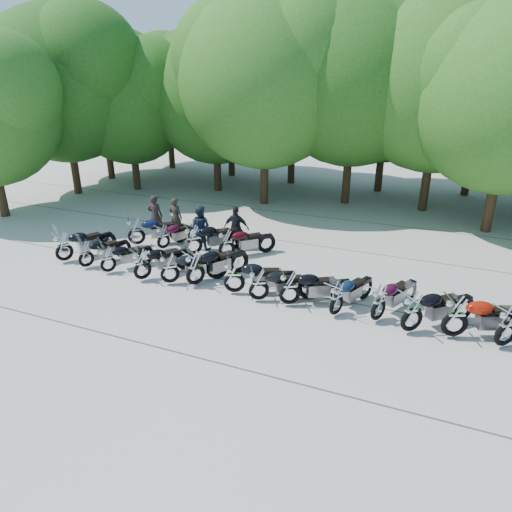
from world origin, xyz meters
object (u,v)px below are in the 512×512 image
at_px(motorcycle_10, 379,302).
at_px(motorcycle_16, 193,239).
at_px(motorcycle_0, 63,246).
at_px(rider_3, 176,217).
at_px(rider_0, 155,216).
at_px(motorcycle_4, 170,267).
at_px(motorcycle_14, 136,230).
at_px(motorcycle_8, 290,287).
at_px(motorcycle_5, 195,267).
at_px(motorcycle_11, 413,311).
at_px(motorcycle_3, 142,263).
at_px(motorcycle_17, 227,242).
at_px(motorcycle_12, 456,315).
at_px(rider_2, 236,228).
at_px(rider_1, 200,227).
at_px(motorcycle_6, 234,275).
at_px(motorcycle_7, 259,283).
at_px(motorcycle_13, 507,325).
at_px(motorcycle_15, 163,236).
at_px(motorcycle_9, 337,297).

bearing_deg(motorcycle_10, motorcycle_16, 7.62).
relative_size(motorcycle_0, rider_3, 1.38).
xyz_separation_m(motorcycle_10, rider_0, (-10.29, 3.82, 0.26)).
xyz_separation_m(motorcycle_4, motorcycle_14, (-3.31, 2.62, 0.06)).
bearing_deg(rider_3, motorcycle_8, 148.95).
bearing_deg(motorcycle_5, motorcycle_11, -152.91).
xyz_separation_m(motorcycle_3, motorcycle_10, (8.05, 0.32, 0.00)).
relative_size(motorcycle_5, motorcycle_17, 1.07).
bearing_deg(motorcycle_10, motorcycle_12, -158.05).
distance_m(motorcycle_8, motorcycle_11, 3.66).
height_order(motorcycle_16, rider_2, rider_2).
height_order(motorcycle_0, motorcycle_12, motorcycle_12).
bearing_deg(motorcycle_5, rider_1, -34.21).
height_order(motorcycle_3, motorcycle_6, motorcycle_6).
bearing_deg(motorcycle_17, rider_0, 28.87).
height_order(motorcycle_0, motorcycle_4, motorcycle_0).
bearing_deg(rider_2, motorcycle_7, 117.41).
xyz_separation_m(motorcycle_12, motorcycle_13, (1.25, 0.02, -0.03)).
xyz_separation_m(motorcycle_10, motorcycle_11, (0.96, -0.29, 0.05)).
xyz_separation_m(motorcycle_15, rider_0, (-1.26, 1.34, 0.33)).
bearing_deg(motorcycle_5, motorcycle_15, -10.90).
xyz_separation_m(motorcycle_0, motorcycle_14, (1.51, 2.51, 0.03)).
bearing_deg(motorcycle_11, motorcycle_14, 32.36).
xyz_separation_m(motorcycle_5, motorcycle_7, (2.42, -0.19, -0.07)).
height_order(motorcycle_3, motorcycle_10, motorcycle_10).
xyz_separation_m(motorcycle_4, rider_2, (0.70, 3.92, 0.26)).
height_order(motorcycle_4, rider_2, rider_2).
distance_m(motorcycle_5, motorcycle_17, 2.64).
distance_m(motorcycle_3, motorcycle_17, 3.48).
xyz_separation_m(motorcycle_17, rider_1, (-1.45, 0.51, 0.27)).
height_order(motorcycle_7, rider_3, rider_3).
bearing_deg(motorcycle_5, motorcycle_14, -0.43).
xyz_separation_m(motorcycle_0, motorcycle_13, (15.13, -0.01, 0.02)).
relative_size(motorcycle_6, motorcycle_8, 1.03).
bearing_deg(motorcycle_4, rider_2, -49.12).
xyz_separation_m(motorcycle_11, motorcycle_12, (1.11, 0.17, 0.02)).
bearing_deg(motorcycle_7, motorcycle_10, -115.96).
distance_m(motorcycle_12, motorcycle_14, 12.63).
distance_m(rider_0, rider_3, 0.89).
bearing_deg(motorcycle_9, motorcycle_4, 22.42).
bearing_deg(motorcycle_10, motorcycle_13, -156.45).
distance_m(motorcycle_9, motorcycle_13, 4.53).
distance_m(motorcycle_9, motorcycle_11, 2.18).
bearing_deg(rider_3, motorcycle_3, 108.81).
height_order(motorcycle_15, motorcycle_17, motorcycle_17).
bearing_deg(rider_1, motorcycle_11, 152.81).
relative_size(motorcycle_0, rider_0, 1.29).
height_order(motorcycle_7, motorcycle_13, motorcycle_13).
distance_m(motorcycle_15, rider_0, 1.86).
relative_size(motorcycle_6, motorcycle_16, 0.96).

